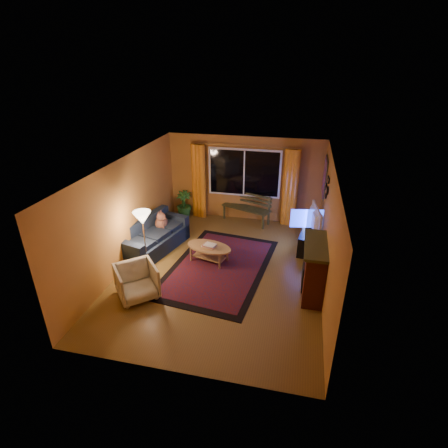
% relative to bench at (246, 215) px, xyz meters
% --- Properties ---
extents(floor, '(4.50, 6.00, 0.02)m').
position_rel_bench_xyz_m(floor, '(-0.12, -2.75, -0.23)').
color(floor, brown).
rests_on(floor, ground).
extents(ceiling, '(4.50, 6.00, 0.02)m').
position_rel_bench_xyz_m(ceiling, '(-0.12, -2.75, 2.29)').
color(ceiling, white).
rests_on(ceiling, ground).
extents(wall_back, '(4.50, 0.02, 2.50)m').
position_rel_bench_xyz_m(wall_back, '(-0.12, 0.26, 1.03)').
color(wall_back, '#BF7D32').
rests_on(wall_back, ground).
extents(wall_left, '(0.02, 6.00, 2.50)m').
position_rel_bench_xyz_m(wall_left, '(-2.38, -2.75, 1.03)').
color(wall_left, '#BF7D32').
rests_on(wall_left, ground).
extents(wall_right, '(0.02, 6.00, 2.50)m').
position_rel_bench_xyz_m(wall_right, '(2.14, -2.75, 1.03)').
color(wall_right, '#BF7D32').
rests_on(wall_right, ground).
extents(window, '(2.00, 0.02, 1.30)m').
position_rel_bench_xyz_m(window, '(-0.12, 0.19, 1.23)').
color(window, black).
rests_on(window, wall_back).
extents(curtain_rod, '(3.20, 0.03, 0.03)m').
position_rel_bench_xyz_m(curtain_rod, '(-0.12, 0.15, 2.03)').
color(curtain_rod, '#BF8C3F').
rests_on(curtain_rod, wall_back).
extents(curtain_left, '(0.36, 0.36, 2.24)m').
position_rel_bench_xyz_m(curtain_left, '(-1.47, 0.13, 0.90)').
color(curtain_left, orange).
rests_on(curtain_left, ground).
extents(curtain_right, '(0.36, 0.36, 2.24)m').
position_rel_bench_xyz_m(curtain_right, '(1.23, 0.13, 0.90)').
color(curtain_right, orange).
rests_on(curtain_right, ground).
extents(bench, '(1.53, 0.92, 0.44)m').
position_rel_bench_xyz_m(bench, '(0.00, 0.00, 0.00)').
color(bench, '#35371B').
rests_on(bench, ground).
extents(potted_plant, '(0.54, 0.54, 0.81)m').
position_rel_bench_xyz_m(potted_plant, '(-1.93, -0.02, 0.18)').
color(potted_plant, '#235B1E').
rests_on(potted_plant, ground).
extents(sofa, '(1.35, 2.17, 0.81)m').
position_rel_bench_xyz_m(sofa, '(-2.00, -2.21, 0.19)').
color(sofa, '#16202E').
rests_on(sofa, ground).
extents(dog, '(0.43, 0.50, 0.47)m').
position_rel_bench_xyz_m(dog, '(-1.95, -1.76, 0.41)').
color(dog, '#9E5E45').
rests_on(dog, sofa).
extents(armchair, '(1.05, 1.04, 0.79)m').
position_rel_bench_xyz_m(armchair, '(-1.57, -4.08, 0.17)').
color(armchair, beige).
rests_on(armchair, ground).
extents(floor_lamp, '(0.28, 0.28, 1.42)m').
position_rel_bench_xyz_m(floor_lamp, '(-1.85, -3.01, 0.49)').
color(floor_lamp, '#BF8C3F').
rests_on(floor_lamp, ground).
extents(rug, '(2.52, 3.59, 0.02)m').
position_rel_bench_xyz_m(rug, '(-0.19, -2.64, -0.21)').
color(rug, '#670F04').
rests_on(rug, ground).
extents(coffee_table, '(1.37, 1.37, 0.41)m').
position_rel_bench_xyz_m(coffee_table, '(-0.49, -2.42, -0.02)').
color(coffee_table, '#AF834B').
rests_on(coffee_table, ground).
extents(tv_console, '(0.58, 1.29, 0.52)m').
position_rel_bench_xyz_m(tv_console, '(1.86, -1.23, 0.04)').
color(tv_console, black).
rests_on(tv_console, ground).
extents(television, '(0.33, 1.08, 0.62)m').
position_rel_bench_xyz_m(television, '(1.86, -1.23, 0.61)').
color(television, black).
rests_on(television, tv_console).
extents(fireplace, '(0.40, 1.20, 1.10)m').
position_rel_bench_xyz_m(fireplace, '(1.93, -3.15, 0.33)').
color(fireplace, maroon).
rests_on(fireplace, ground).
extents(mirror_cluster, '(0.06, 0.60, 0.56)m').
position_rel_bench_xyz_m(mirror_cluster, '(2.09, -1.45, 1.58)').
color(mirror_cluster, black).
rests_on(mirror_cluster, wall_right).
extents(painting, '(0.04, 0.76, 0.96)m').
position_rel_bench_xyz_m(painting, '(2.10, -0.30, 1.43)').
color(painting, '#DF4521').
rests_on(painting, wall_right).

